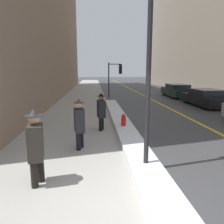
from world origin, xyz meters
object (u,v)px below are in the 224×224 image
Objects in this scene: fire_hydrant at (124,122)px; lamp_post at (149,50)px; pedestrian_with_shoulder_bag at (101,110)px; pedestrian_in_fedora at (36,144)px; parked_car_dark_green at (177,91)px; traffic_light_near at (116,72)px; parked_car_black at (205,98)px; pedestrian_in_glasses at (79,122)px.

lamp_post is at bearing -89.06° from fire_hydrant.
pedestrian_with_shoulder_bag is (-1.00, 3.86, -2.10)m from lamp_post.
parked_car_dark_green is at bearing 139.74° from pedestrian_in_fedora.
traffic_light_near is 8.44m from parked_car_black.
lamp_post reaches higher than pedestrian_with_shoulder_bag.
pedestrian_in_glasses is 16.06m from parked_car_dark_green.
pedestrian_with_shoulder_bag is (0.76, 2.20, -0.03)m from pedestrian_in_glasses.
traffic_light_near reaches higher than parked_car_dark_green.
traffic_light_near is 1.88× the size of pedestrian_in_fedora.
pedestrian_in_fedora is at bearing -95.57° from traffic_light_near.
lamp_post reaches higher than traffic_light_near.
parked_car_black is (6.68, 9.85, -2.40)m from lamp_post.
traffic_light_near is 16.60m from pedestrian_in_fedora.
pedestrian_in_fedora is 18.34m from parked_car_dark_green.
parked_car_black is at bearing 41.95° from fire_hydrant.
pedestrian_with_shoulder_bag is 0.35× the size of parked_car_black.
pedestrian_with_shoulder_bag is at bearing 104.51° from lamp_post.
pedestrian_in_glasses is at bearing -94.27° from traffic_light_near.
parked_car_dark_green is (9.22, 15.85, -0.36)m from pedestrian_in_fedora.
pedestrian_with_shoulder_bag is at bearing 128.24° from parked_car_black.
pedestrian_in_glasses is 11.76m from parked_car_black.
fire_hydrant is (-6.73, -11.55, -0.24)m from parked_car_dark_green.
lamp_post reaches higher than fire_hydrant.
lamp_post reaches higher than parked_car_dark_green.
fire_hydrant is (-0.89, -11.89, -1.97)m from traffic_light_near.
fire_hydrant is at bearing 151.59° from parked_car_dark_green.
pedestrian_in_glasses is 2.36× the size of fire_hydrant.
pedestrian_in_fedora is 4.65m from pedestrian_with_shoulder_bag.
pedestrian_in_glasses reaches higher than parked_car_dark_green.
pedestrian_with_shoulder_bag is at bearing 150.73° from pedestrian_in_glasses.
parked_car_black is at bearing 124.01° from pedestrian_in_glasses.
parked_car_black is at bearing -38.64° from traffic_light_near.
pedestrian_with_shoulder_bag reaches higher than parked_car_black.
fire_hydrant is at bearing 132.26° from parked_car_black.
lamp_post is at bearing 4.44° from pedestrian_with_shoulder_bag.
parked_car_dark_green is (8.43, 13.67, -0.32)m from pedestrian_in_glasses.
traffic_light_near reaches higher than pedestrian_with_shoulder_bag.
lamp_post is 1.08× the size of parked_car_black.
traffic_light_near reaches higher than fire_hydrant.
lamp_post is 16.89m from parked_car_dark_green.
pedestrian_in_fedora reaches higher than parked_car_dark_green.
parked_car_black is (7.68, 5.99, -0.30)m from pedestrian_with_shoulder_bag.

